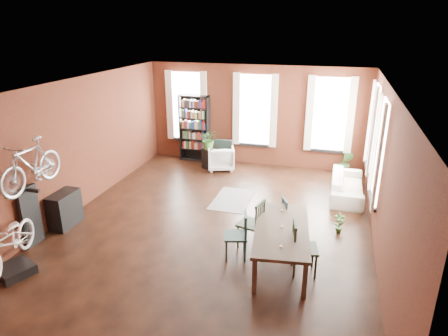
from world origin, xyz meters
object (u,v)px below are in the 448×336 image
(dining_table, at_px, (281,245))
(console_table, at_px, (65,209))
(dining_chair_d, at_px, (292,218))
(white_armchair, at_px, (221,157))
(bookshelf, at_px, (195,128))
(dining_chair_c, at_px, (305,248))
(dining_chair_a, at_px, (236,236))
(cream_sofa, at_px, (348,182))
(plant_stand, at_px, (209,158))
(bike_trainer, at_px, (15,270))
(bicycle_floor, at_px, (4,221))
(dining_chair_b, at_px, (251,224))

(dining_table, height_order, console_table, console_table)
(dining_chair_d, height_order, white_armchair, dining_chair_d)
(bookshelf, xyz_separation_m, white_armchair, (1.09, -0.63, -0.68))
(dining_chair_c, distance_m, console_table, 5.46)
(dining_chair_a, distance_m, dining_chair_d, 1.48)
(dining_chair_a, bearing_deg, dining_chair_d, 123.82)
(cream_sofa, distance_m, plant_stand, 4.39)
(console_table, bearing_deg, dining_chair_c, -3.87)
(bookshelf, height_order, cream_sofa, bookshelf)
(dining_chair_d, bearing_deg, bike_trainer, 96.54)
(dining_chair_a, relative_size, bookshelf, 0.44)
(bike_trainer, bearing_deg, dining_chair_c, 16.69)
(bicycle_floor, bearing_deg, dining_chair_a, 8.19)
(dining_chair_b, height_order, bike_trainer, dining_chair_b)
(white_armchair, bearing_deg, bicycle_floor, 52.18)
(dining_chair_a, height_order, plant_stand, dining_chair_a)
(dining_chair_c, distance_m, bookshelf, 6.98)
(dining_chair_b, bearing_deg, dining_table, 70.95)
(dining_chair_a, xyz_separation_m, bicycle_floor, (-3.84, -1.67, 0.61))
(bookshelf, relative_size, cream_sofa, 1.06)
(bookshelf, height_order, bicycle_floor, bookshelf)
(bike_trainer, distance_m, plant_stand, 6.69)
(plant_stand, bearing_deg, dining_table, -57.48)
(cream_sofa, relative_size, console_table, 2.60)
(dining_chair_c, bearing_deg, console_table, 74.42)
(white_armchair, height_order, bicycle_floor, bicycle_floor)
(cream_sofa, bearing_deg, plant_stand, 76.06)
(dining_table, height_order, dining_chair_c, dining_chair_c)
(dining_chair_b, relative_size, cream_sofa, 0.50)
(plant_stand, distance_m, bicycle_floor, 6.71)
(dining_table, height_order, bike_trainer, dining_table)
(dining_chair_b, height_order, dining_chair_d, dining_chair_b)
(dining_chair_d, relative_size, bicycle_floor, 0.49)
(dining_chair_b, distance_m, bicycle_floor, 4.62)
(dining_table, relative_size, dining_chair_d, 2.46)
(dining_chair_d, xyz_separation_m, cream_sofa, (1.18, 2.60, -0.04))
(cream_sofa, bearing_deg, bike_trainer, 132.35)
(dining_chair_d, xyz_separation_m, bicycle_floor, (-4.80, -2.79, 0.64))
(dining_chair_d, distance_m, bookshelf, 5.76)
(dining_chair_b, height_order, console_table, dining_chair_b)
(dining_chair_b, bearing_deg, white_armchair, -142.10)
(bookshelf, height_order, console_table, bookshelf)
(console_table, relative_size, plant_stand, 1.23)
(bookshelf, relative_size, bicycle_floor, 1.20)
(dining_chair_c, xyz_separation_m, dining_chair_d, (-0.39, 1.27, -0.06))
(white_armchair, relative_size, bicycle_floor, 0.45)
(dining_chair_b, distance_m, console_table, 4.30)
(white_armchair, height_order, cream_sofa, white_armchair)
(dining_chair_d, bearing_deg, white_armchair, 12.14)
(dining_chair_c, relative_size, cream_sofa, 0.49)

